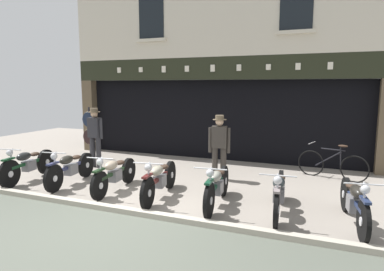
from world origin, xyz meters
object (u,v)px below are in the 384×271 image
at_px(salesman_left, 95,134).
at_px(motorcycle_right, 279,192).
at_px(motorcycle_far_left, 28,164).
at_px(motorcycle_center_left, 115,173).
at_px(tyre_sign_pole, 89,129).
at_px(motorcycle_center_right, 217,185).
at_px(leaning_bicycle, 332,165).
at_px(motorcycle_left, 70,167).
at_px(advert_board_far, 327,117).
at_px(advert_board_near, 282,113).
at_px(motorcycle_far_right, 354,201).
at_px(motorcycle_center, 160,179).
at_px(shopkeeper_center, 219,144).

bearing_deg(salesman_left, motorcycle_right, 166.73).
bearing_deg(salesman_left, motorcycle_far_left, 74.39).
bearing_deg(motorcycle_right, motorcycle_center_left, -4.98).
bearing_deg(tyre_sign_pole, motorcycle_center_right, -28.05).
height_order(motorcycle_center_right, leaning_bicycle, motorcycle_center_right).
distance_m(motorcycle_left, motorcycle_center_right, 3.80).
height_order(salesman_left, advert_board_far, advert_board_far).
bearing_deg(motorcycle_center_right, motorcycle_left, -6.95).
height_order(advert_board_near, advert_board_far, advert_board_near).
height_order(motorcycle_far_right, salesman_left, salesman_left).
bearing_deg(motorcycle_center, advert_board_near, -122.19).
height_order(motorcycle_center_left, motorcycle_center, motorcycle_center).
distance_m(motorcycle_left, salesman_left, 1.87).
relative_size(motorcycle_right, motorcycle_far_right, 1.04).
distance_m(motorcycle_far_left, motorcycle_left, 1.24).
bearing_deg(tyre_sign_pole, salesman_left, -45.25).
xyz_separation_m(salesman_left, shopkeeper_center, (3.80, 0.11, -0.06)).
bearing_deg(advert_board_near, motorcycle_far_left, -142.75).
bearing_deg(leaning_bicycle, motorcycle_far_left, 129.98).
relative_size(motorcycle_center, advert_board_near, 1.95).
relative_size(shopkeeper_center, leaning_bicycle, 0.96).
height_order(motorcycle_center_right, motorcycle_far_right, same).
bearing_deg(motorcycle_center, motorcycle_far_right, 172.05).
height_order(shopkeeper_center, advert_board_far, advert_board_far).
bearing_deg(motorcycle_far_left, motorcycle_left, 177.60).
distance_m(tyre_sign_pole, advert_board_far, 7.54).
distance_m(motorcycle_center_right, shopkeeper_center, 2.06).
height_order(motorcycle_left, motorcycle_center_left, motorcycle_left).
bearing_deg(salesman_left, motorcycle_center_left, 141.45).
distance_m(motorcycle_right, shopkeeper_center, 2.63).
height_order(motorcycle_center_right, advert_board_near, advert_board_near).
distance_m(motorcycle_center_left, tyre_sign_pole, 4.11).
bearing_deg(advert_board_near, advert_board_far, -0.00).
relative_size(motorcycle_center_left, leaning_bicycle, 1.14).
distance_m(motorcycle_right, advert_board_far, 4.47).
distance_m(motorcycle_far_right, tyre_sign_pole, 8.44).
relative_size(motorcycle_left, salesman_left, 1.14).
distance_m(motorcycle_center, leaning_bicycle, 4.62).
bearing_deg(motorcycle_left, motorcycle_center_left, 169.58).
bearing_deg(advert_board_far, motorcycle_right, -100.02).
bearing_deg(motorcycle_left, motorcycle_center, 169.36).
height_order(motorcycle_left, tyre_sign_pole, tyre_sign_pole).
bearing_deg(tyre_sign_pole, advert_board_far, 10.90).
bearing_deg(motorcycle_center_left, tyre_sign_pole, -49.50).
height_order(motorcycle_center, advert_board_far, advert_board_far).
relative_size(motorcycle_left, tyre_sign_pole, 1.17).
distance_m(motorcycle_center_left, salesman_left, 2.63).
height_order(motorcycle_left, motorcycle_right, motorcycle_right).
relative_size(motorcycle_center_right, motorcycle_right, 0.96).
distance_m(motorcycle_left, advert_board_near, 6.24).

